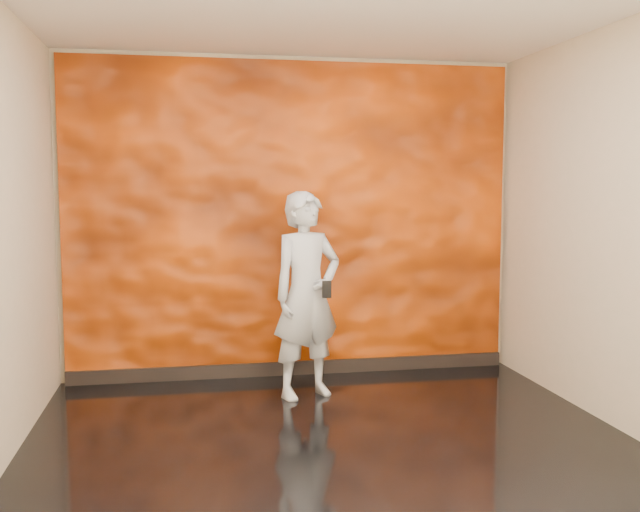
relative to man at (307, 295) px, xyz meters
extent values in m
cube|color=black|center=(-0.01, -1.27, -0.82)|extent=(4.00, 4.00, 0.01)
cube|color=#BEB094|center=(-0.01, 0.73, 0.58)|extent=(4.00, 0.02, 2.80)
cube|color=#BEB094|center=(-0.01, -3.27, 0.58)|extent=(4.00, 0.02, 2.80)
cube|color=#BEB094|center=(1.99, -1.27, 0.58)|extent=(0.02, 4.00, 2.80)
cube|color=#F45105|center=(-0.01, 0.69, 0.56)|extent=(3.90, 0.06, 2.75)
cube|color=black|center=(-0.01, 0.65, -0.76)|extent=(3.90, 0.04, 0.12)
imported|color=#91949F|center=(0.00, 0.00, 0.00)|extent=(0.70, 0.59, 1.64)
cube|color=black|center=(0.12, -0.22, 0.07)|extent=(0.07, 0.03, 0.13)
camera|label=1|loc=(-0.92, -5.51, 0.86)|focal=40.00mm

